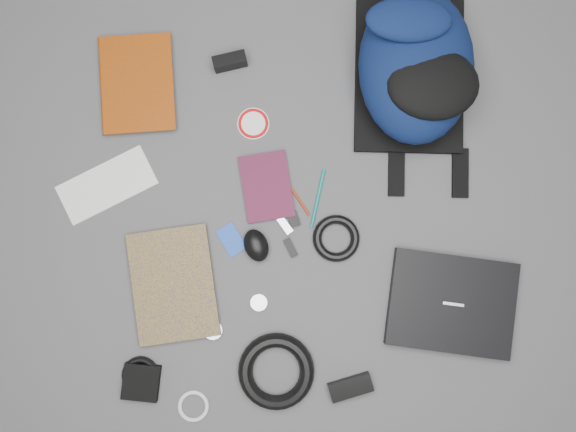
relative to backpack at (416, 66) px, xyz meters
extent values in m
plane|color=#4F4F51|center=(-0.39, -0.31, -0.09)|extent=(4.00, 4.00, 0.00)
cube|color=black|center=(-0.01, -0.62, -0.08)|extent=(0.39, 0.34, 0.03)
imported|color=#803007|center=(-0.82, 0.12, -0.08)|extent=(0.23, 0.29, 0.03)
imported|color=gold|center=(-0.83, -0.43, -0.08)|extent=(0.23, 0.30, 0.02)
cube|color=white|center=(-0.85, -0.14, -0.09)|extent=(0.27, 0.18, 0.00)
cube|color=#3B0B1F|center=(-0.43, -0.22, -0.09)|extent=(0.13, 0.18, 0.01)
cube|color=black|center=(-0.46, 0.12, -0.07)|extent=(0.09, 0.04, 0.05)
cylinder|color=white|center=(-0.43, -0.05, -0.09)|extent=(0.09, 0.09, 0.00)
cylinder|color=#0C736B|center=(-0.30, -0.28, -0.09)|extent=(0.07, 0.15, 0.01)
cylinder|color=#A3250C|center=(-0.36, -0.26, -0.09)|extent=(0.05, 0.12, 0.01)
cube|color=#1843B5|center=(-0.55, -0.34, -0.09)|extent=(0.08, 0.09, 0.00)
cube|color=black|center=(-0.40, -0.39, -0.09)|extent=(0.03, 0.06, 0.01)
cube|color=#BABABC|center=(-0.40, -0.33, -0.09)|extent=(0.04, 0.05, 0.01)
cube|color=black|center=(-0.38, -0.32, -0.09)|extent=(0.03, 0.04, 0.01)
ellipsoid|color=black|center=(-0.49, -0.37, -0.07)|extent=(0.08, 0.10, 0.05)
cylinder|color=#BABBBD|center=(-0.64, -0.57, -0.09)|extent=(0.06, 0.06, 0.01)
cylinder|color=#BABABC|center=(-0.51, -0.52, -0.09)|extent=(0.05, 0.05, 0.01)
torus|color=black|center=(-0.28, -0.39, -0.08)|extent=(0.13, 0.13, 0.02)
cube|color=black|center=(-0.31, -0.78, -0.08)|extent=(0.12, 0.06, 0.03)
torus|color=black|center=(-0.50, -0.70, -0.08)|extent=(0.23, 0.23, 0.04)
cube|color=black|center=(-0.85, -0.66, -0.08)|extent=(0.12, 0.12, 0.02)
torus|color=black|center=(-0.85, -0.65, -0.09)|extent=(0.10, 0.10, 0.02)
torus|color=silver|center=(-0.72, -0.75, -0.09)|extent=(0.09, 0.09, 0.01)
camera|label=1|loc=(-0.41, -0.39, 1.40)|focal=35.00mm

